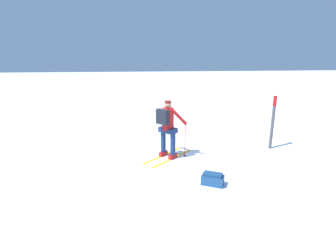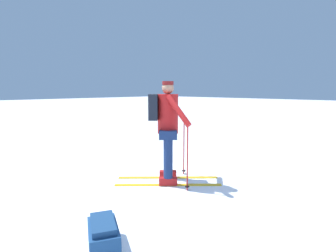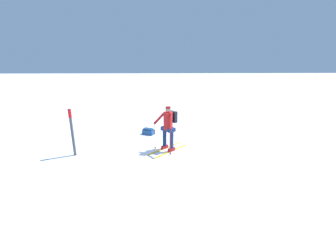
# 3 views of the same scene
# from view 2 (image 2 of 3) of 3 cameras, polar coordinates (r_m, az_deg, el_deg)

# --- Properties ---
(ground_plane) EXTENTS (80.00, 80.00, 0.00)m
(ground_plane) POSITION_cam_2_polar(r_m,az_deg,el_deg) (4.36, -4.34, -13.39)
(ground_plane) COLOR white
(skier) EXTENTS (1.58, 1.59, 1.72)m
(skier) POSITION_cam_2_polar(r_m,az_deg,el_deg) (4.41, -0.28, 0.25)
(skier) COLOR gold
(skier) RESTS_ON ground_plane
(dropped_backpack) EXTENTS (0.49, 0.59, 0.29)m
(dropped_backpack) POSITION_cam_2_polar(r_m,az_deg,el_deg) (2.92, -13.90, -22.06)
(dropped_backpack) COLOR navy
(dropped_backpack) RESTS_ON ground_plane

